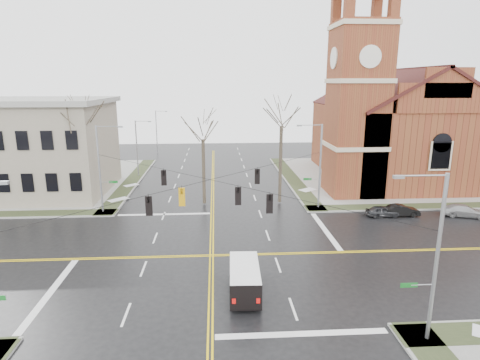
{
  "coord_description": "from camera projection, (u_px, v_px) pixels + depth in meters",
  "views": [
    {
      "loc": [
        0.43,
        -29.5,
        13.39
      ],
      "look_at": [
        2.63,
        6.0,
        4.66
      ],
      "focal_mm": 30.0,
      "sensor_mm": 36.0,
      "label": 1
    }
  ],
  "objects": [
    {
      "name": "tree_ne",
      "position": [
        282.0,
        121.0,
        43.35
      ],
      "size": [
        4.0,
        4.0,
        12.87
      ],
      "color": "#372F23",
      "rests_on": "ground"
    },
    {
      "name": "civic_building_a",
      "position": [
        30.0,
        149.0,
        48.52
      ],
      "size": [
        18.0,
        14.0,
        11.0
      ],
      "primitive_type": "cube",
      "color": "gray",
      "rests_on": "ground"
    },
    {
      "name": "tree_nw_near",
      "position": [
        203.0,
        135.0,
        43.16
      ],
      "size": [
        4.0,
        4.0,
        10.79
      ],
      "color": "#372F23",
      "rests_on": "ground"
    },
    {
      "name": "road_markings",
      "position": [
        212.0,
        255.0,
        31.76
      ],
      "size": [
        100.0,
        100.0,
        0.01
      ],
      "color": "gold",
      "rests_on": "ground"
    },
    {
      "name": "parked_car_b",
      "position": [
        401.0,
        210.0,
        40.99
      ],
      "size": [
        3.63,
        1.3,
        1.19
      ],
      "primitive_type": "imported",
      "rotation": [
        0.0,
        0.0,
        1.58
      ],
      "color": "black",
      "rests_on": "ground"
    },
    {
      "name": "streetlight_north_a",
      "position": [
        138.0,
        146.0,
        57.2
      ],
      "size": [
        2.3,
        0.2,
        8.0
      ],
      "color": "gray",
      "rests_on": "ground"
    },
    {
      "name": "ground",
      "position": [
        212.0,
        255.0,
        31.76
      ],
      "size": [
        120.0,
        120.0,
        0.0
      ],
      "primitive_type": "plane",
      "color": "black",
      "rests_on": "ground"
    },
    {
      "name": "signal_pole_nw",
      "position": [
        101.0,
        167.0,
        41.05
      ],
      "size": [
        2.75,
        0.22,
        9.0
      ],
      "color": "gray",
      "rests_on": "ground"
    },
    {
      "name": "traffic_signals",
      "position": [
        210.0,
        192.0,
        29.82
      ],
      "size": [
        8.21,
        8.26,
        1.3
      ],
      "color": "black",
      "rests_on": "ground"
    },
    {
      "name": "cargo_van",
      "position": [
        244.0,
        276.0,
        26.0
      ],
      "size": [
        2.1,
        5.01,
        1.88
      ],
      "rotation": [
        0.0,
        0.0,
        -0.04
      ],
      "color": "white",
      "rests_on": "ground"
    },
    {
      "name": "parked_car_c",
      "position": [
        464.0,
        211.0,
        40.87
      ],
      "size": [
        4.5,
        2.92,
        1.21
      ],
      "primitive_type": "imported",
      "rotation": [
        0.0,
        0.0,
        1.25
      ],
      "color": "#9D9EA0",
      "rests_on": "ground"
    },
    {
      "name": "parked_car_a",
      "position": [
        382.0,
        211.0,
        40.81
      ],
      "size": [
        3.34,
        1.42,
        1.12
      ],
      "primitive_type": "imported",
      "rotation": [
        0.0,
        0.0,
        1.54
      ],
      "color": "black",
      "rests_on": "ground"
    },
    {
      "name": "signal_pole_se",
      "position": [
        434.0,
        255.0,
        20.11
      ],
      "size": [
        2.75,
        0.22,
        9.0
      ],
      "color": "gray",
      "rests_on": "ground"
    },
    {
      "name": "signal_pole_ne",
      "position": [
        319.0,
        164.0,
        42.41
      ],
      "size": [
        2.75,
        0.22,
        9.0
      ],
      "color": "gray",
      "rests_on": "ground"
    },
    {
      "name": "church",
      "position": [
        392.0,
        119.0,
        55.26
      ],
      "size": [
        24.28,
        27.48,
        27.5
      ],
      "color": "brown",
      "rests_on": "ground"
    },
    {
      "name": "tree_nw_far",
      "position": [
        81.0,
        123.0,
        42.1
      ],
      "size": [
        4.0,
        4.0,
        12.78
      ],
      "color": "#372F23",
      "rests_on": "ground"
    },
    {
      "name": "span_wires",
      "position": [
        210.0,
        180.0,
        30.28
      ],
      "size": [
        23.02,
        23.02,
        0.03
      ],
      "color": "black",
      "rests_on": "ground"
    },
    {
      "name": "sidewalks",
      "position": [
        212.0,
        255.0,
        31.74
      ],
      "size": [
        80.0,
        80.0,
        0.17
      ],
      "color": "gray",
      "rests_on": "ground"
    },
    {
      "name": "streetlight_north_b",
      "position": [
        157.0,
        130.0,
        76.59
      ],
      "size": [
        2.3,
        0.2,
        8.0
      ],
      "color": "gray",
      "rests_on": "ground"
    }
  ]
}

